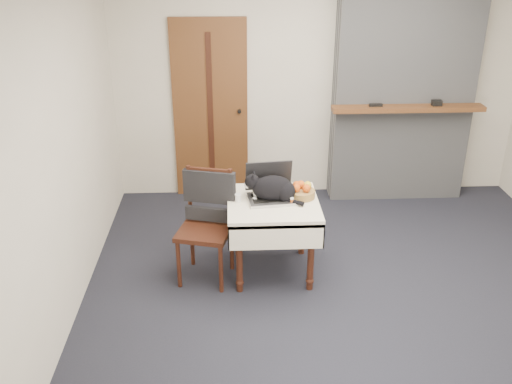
% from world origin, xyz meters
% --- Properties ---
extents(ground, '(4.50, 4.50, 0.00)m').
position_xyz_m(ground, '(0.00, 0.00, 0.00)').
color(ground, black).
rests_on(ground, ground).
extents(room_shell, '(4.52, 4.01, 2.61)m').
position_xyz_m(room_shell, '(0.00, 0.46, 1.76)').
color(room_shell, beige).
rests_on(room_shell, ground).
extents(door, '(0.82, 0.10, 2.00)m').
position_xyz_m(door, '(-1.20, 1.97, 1.00)').
color(door, brown).
rests_on(door, ground).
extents(chimney, '(1.62, 0.48, 2.60)m').
position_xyz_m(chimney, '(0.90, 1.85, 1.30)').
color(chimney, gray).
rests_on(chimney, ground).
extents(side_table, '(0.78, 0.78, 0.70)m').
position_xyz_m(side_table, '(-0.63, 0.24, 0.59)').
color(side_table, '#361B0E').
rests_on(side_table, ground).
extents(laptop, '(0.44, 0.39, 0.30)m').
position_xyz_m(laptop, '(-0.65, 0.33, 0.78)').
color(laptop, '#B7B7BC').
rests_on(laptop, side_table).
extents(cat, '(0.51, 0.29, 0.25)m').
position_xyz_m(cat, '(-0.63, 0.27, 0.81)').
color(cat, black).
rests_on(cat, side_table).
extents(cream_jar, '(0.06, 0.06, 0.06)m').
position_xyz_m(cream_jar, '(-0.93, 0.26, 0.73)').
color(cream_jar, silver).
rests_on(cream_jar, side_table).
extents(pill_bottle, '(0.03, 0.03, 0.07)m').
position_xyz_m(pill_bottle, '(-0.48, 0.16, 0.73)').
color(pill_bottle, '#973F12').
rests_on(pill_bottle, side_table).
extents(fruit_basket, '(0.24, 0.24, 0.13)m').
position_xyz_m(fruit_basket, '(-0.38, 0.32, 0.75)').
color(fruit_basket, '#A78243').
rests_on(fruit_basket, side_table).
extents(desk_clutter, '(0.15, 0.02, 0.01)m').
position_xyz_m(desk_clutter, '(-0.43, 0.33, 0.70)').
color(desk_clutter, black).
rests_on(desk_clutter, side_table).
extents(chair, '(0.54, 0.53, 0.98)m').
position_xyz_m(chair, '(-1.19, 0.26, 0.63)').
color(chair, '#361B0E').
rests_on(chair, ground).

